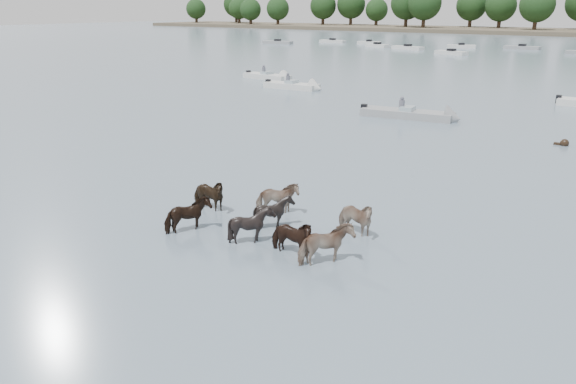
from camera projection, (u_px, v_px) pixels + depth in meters
The scene contains 8 objects.
ground at pixel (214, 223), 18.55m from camera, with size 400.00×400.00×0.00m, color slate.
shoreline at pixel (370, 28), 173.36m from camera, with size 160.00×30.00×1.00m, color #4C4233.
pony_herd at pixel (269, 219), 17.48m from camera, with size 7.07×4.31×1.30m.
swimming_pony at pixel (563, 143), 28.82m from camera, with size 0.72×0.44×0.44m.
motorboat_a at pixel (299, 87), 48.20m from camera, with size 5.52×1.90×1.92m.
motorboat_b at pixel (420, 115), 35.58m from camera, with size 6.50×2.37×1.92m.
motorboat_f at pixel (273, 77), 54.55m from camera, with size 5.82×2.23×1.92m.
treeline at pixel (388, 6), 169.58m from camera, with size 147.84×23.18×12.21m.
Camera 1 is at (11.82, -12.85, 6.78)m, focal length 35.18 mm.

